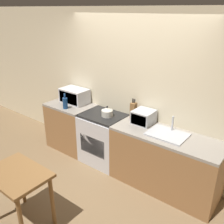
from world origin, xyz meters
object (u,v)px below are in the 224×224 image
Objects in this scene: kettle at (107,112)px; dining_table at (18,182)px; microwave at (74,96)px; toaster_oven at (144,117)px; bottle at (65,103)px; stove_range at (104,138)px.

kettle is 1.76m from dining_table.
microwave reaches higher than toaster_oven.
kettle is 0.36× the size of microwave.
stove_range is at bearing 15.27° from bottle.
microwave is at bearing 172.24° from kettle.
kettle is (0.09, -0.00, 0.53)m from stove_range.
dining_table is at bearing -89.32° from kettle.
microwave is at bearing -179.60° from toaster_oven.
toaster_oven is at bearing 12.08° from kettle.
microwave is 1.89× the size of bottle.
toaster_oven is (0.71, 0.13, 0.56)m from stove_range.
bottle reaches higher than toaster_oven.
toaster_oven reaches higher than stove_range.
stove_range reaches higher than dining_table.
stove_range is at bearing 93.53° from dining_table.
kettle is 0.83m from bottle.
toaster_oven reaches higher than dining_table.
bottle is at bearing -167.13° from toaster_oven.
kettle is 0.24× the size of dining_table.
microwave is (-0.90, 0.12, 0.06)m from kettle.
microwave is at bearing 171.66° from stove_range.
stove_range is 0.54m from kettle.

